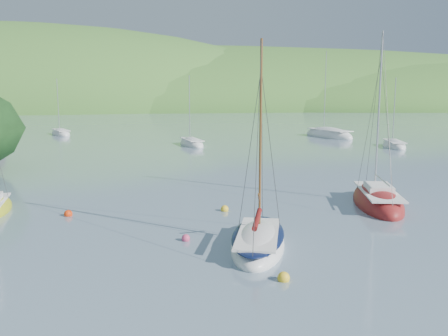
{
  "coord_description": "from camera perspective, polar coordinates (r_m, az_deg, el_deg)",
  "views": [
    {
      "loc": [
        -3.38,
        -21.11,
        7.68
      ],
      "look_at": [
        -0.29,
        8.0,
        2.79
      ],
      "focal_mm": 40.0,
      "sensor_mm": 36.0,
      "label": 1
    }
  ],
  "objects": [
    {
      "name": "mooring_buoys",
      "position": [
        27.76,
        1.23,
        -6.33
      ],
      "size": [
        21.31,
        12.88,
        0.5
      ],
      "color": "yellow",
      "rests_on": "ground"
    },
    {
      "name": "sloop_red",
      "position": [
        33.73,
        17.13,
        -3.72
      ],
      "size": [
        4.3,
        8.5,
        12.01
      ],
      "rotation": [
        0.0,
        0.0,
        -0.19
      ],
      "color": "maroon",
      "rests_on": "ground"
    },
    {
      "name": "distant_sloop_b",
      "position": [
        76.09,
        11.88,
        3.65
      ],
      "size": [
        6.8,
        10.17,
        13.7
      ],
      "rotation": [
        0.0,
        0.0,
        0.39
      ],
      "color": "white",
      "rests_on": "ground"
    },
    {
      "name": "distant_sloop_a",
      "position": [
        64.28,
        -3.72,
        2.75
      ],
      "size": [
        3.93,
        7.16,
        9.68
      ],
      "rotation": [
        0.0,
        0.0,
        0.24
      ],
      "color": "white",
      "rests_on": "ground"
    },
    {
      "name": "ground",
      "position": [
        22.72,
        2.9,
        -10.29
      ],
      "size": [
        700.0,
        700.0,
        0.0
      ],
      "primitive_type": "plane",
      "color": "gray",
      "rests_on": "ground"
    },
    {
      "name": "distant_sloop_c",
      "position": [
        81.92,
        -18.15,
        3.74
      ],
      "size": [
        4.88,
        6.97,
        9.43
      ],
      "rotation": [
        0.0,
        0.0,
        0.43
      ],
      "color": "white",
      "rests_on": "ground"
    },
    {
      "name": "daysailer_white",
      "position": [
        24.15,
        3.92,
        -8.51
      ],
      "size": [
        4.08,
        7.25,
        10.53
      ],
      "rotation": [
        0.0,
        0.0,
        -0.24
      ],
      "color": "white",
      "rests_on": "ground"
    },
    {
      "name": "shoreline_hills",
      "position": [
        193.79,
        -7.97,
        7.12
      ],
      "size": [
        690.0,
        135.0,
        56.0
      ],
      "color": "#3C6C29",
      "rests_on": "ground"
    },
    {
      "name": "distant_sloop_d",
      "position": [
        65.89,
        18.85,
        2.42
      ],
      "size": [
        3.39,
        6.85,
        9.35
      ],
      "rotation": [
        0.0,
        0.0,
        -0.17
      ],
      "color": "white",
      "rests_on": "ground"
    }
  ]
}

